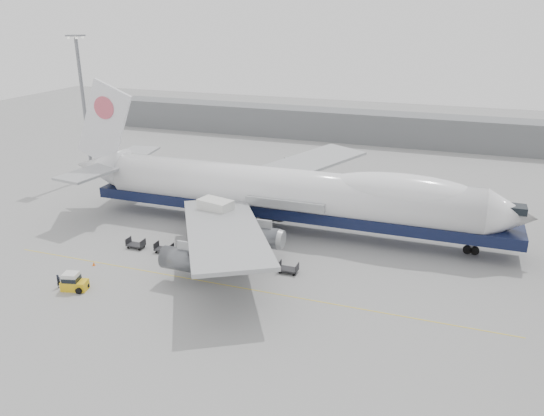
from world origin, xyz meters
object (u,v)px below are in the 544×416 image
at_px(airliner, 290,192).
at_px(catering_truck, 216,219).
at_px(baggage_tug, 73,282).
at_px(ground_worker, 59,281).

relative_size(airliner, catering_truck, 11.06).
height_order(airliner, baggage_tug, airliner).
distance_m(airliner, baggage_tug, 30.50).
distance_m(catering_truck, baggage_tug, 19.74).
distance_m(catering_truck, ground_worker, 20.87).
distance_m(baggage_tug, ground_worker, 1.89).
bearing_deg(airliner, baggage_tug, -125.38).
bearing_deg(catering_truck, airliner, 57.41).
distance_m(airliner, ground_worker, 31.77).
bearing_deg(catering_truck, baggage_tug, -105.28).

